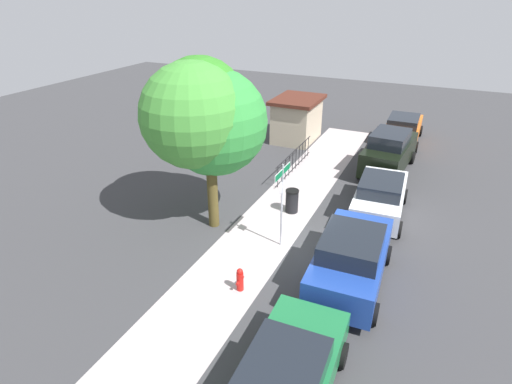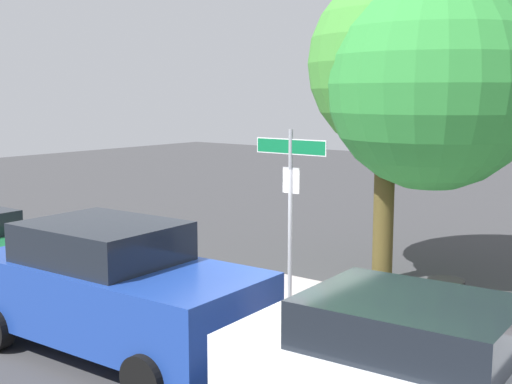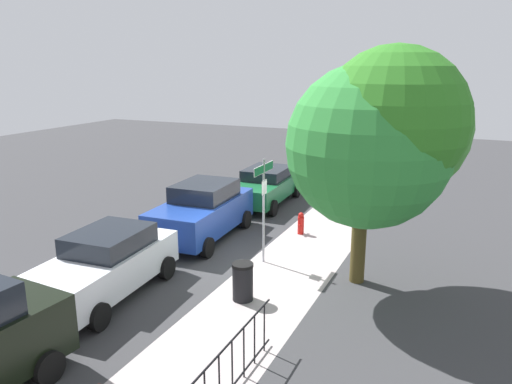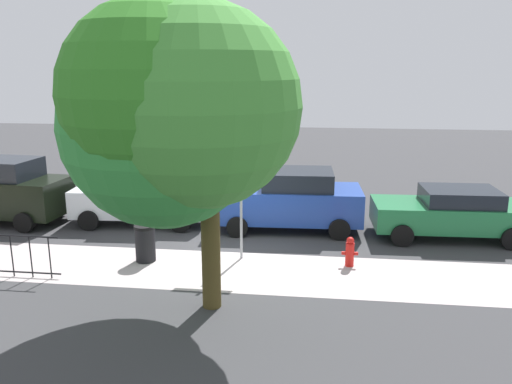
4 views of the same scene
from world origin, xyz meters
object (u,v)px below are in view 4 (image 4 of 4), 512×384
object	(u,v)px
car_green	(451,212)
car_white	(143,197)
trash_bin	(145,243)
car_blue	(290,199)
fire_hydrant	(350,252)
street_sign	(241,178)
shade_tree	(177,113)

from	to	relation	value
car_green	car_white	bearing A→B (deg)	-3.70
trash_bin	car_blue	bearing A→B (deg)	-138.03
car_white	fire_hydrant	size ratio (longest dim) A/B	5.61
car_blue	car_white	size ratio (longest dim) A/B	1.04
street_sign	trash_bin	distance (m)	3.05
trash_bin	car_white	bearing A→B (deg)	-70.25
street_sign	car_white	bearing A→B (deg)	-37.33
car_blue	fire_hydrant	bearing A→B (deg)	117.56
shade_tree	car_green	bearing A→B (deg)	-138.58
car_white	car_green	bearing A→B (deg)	174.78
shade_tree	fire_hydrant	size ratio (longest dim) A/B	8.01
car_white	street_sign	bearing A→B (deg)	139.34
shade_tree	fire_hydrant	world-z (taller)	shade_tree
car_green	car_blue	distance (m)	4.81
shade_tree	trash_bin	bearing A→B (deg)	-58.09
car_blue	trash_bin	world-z (taller)	car_blue
trash_bin	car_green	bearing A→B (deg)	-160.55
street_sign	trash_bin	bearing A→B (deg)	11.37
car_green	shade_tree	bearing A→B (deg)	39.60
car_green	car_blue	world-z (taller)	car_blue
car_green	street_sign	bearing A→B (deg)	20.80
car_blue	car_white	world-z (taller)	car_blue
fire_hydrant	car_green	bearing A→B (deg)	-139.18
car_white	fire_hydrant	distance (m)	7.18
car_white	fire_hydrant	world-z (taller)	car_white
shade_tree	fire_hydrant	xyz separation A→B (m)	(-3.53, -3.18, -3.77)
street_sign	car_white	world-z (taller)	street_sign
shade_tree	trash_bin	size ratio (longest dim) A/B	6.37
shade_tree	car_blue	bearing A→B (deg)	-106.61
shade_tree	fire_hydrant	distance (m)	6.06
car_blue	trash_bin	distance (m)	4.89
car_blue	street_sign	bearing A→B (deg)	65.12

